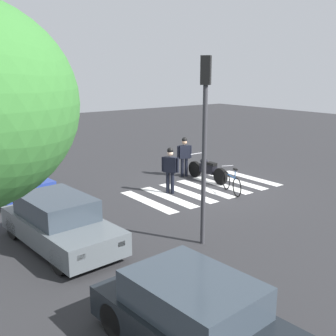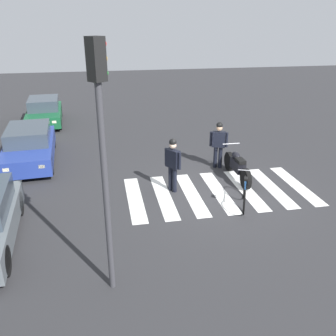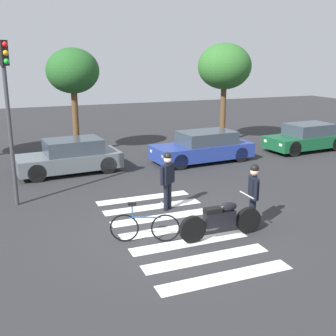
{
  "view_description": "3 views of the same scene",
  "coord_description": "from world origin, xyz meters",
  "px_view_note": "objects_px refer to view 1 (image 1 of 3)",
  "views": [
    {
      "loc": [
        -11.44,
        10.5,
        4.54
      ],
      "look_at": [
        0.11,
        1.73,
        1.07
      ],
      "focal_mm": 43.87,
      "sensor_mm": 36.0,
      "label": 1
    },
    {
      "loc": [
        -9.91,
        3.53,
        5.13
      ],
      "look_at": [
        -0.23,
        1.7,
        1.04
      ],
      "focal_mm": 38.56,
      "sensor_mm": 36.0,
      "label": 2
    },
    {
      "loc": [
        -4.01,
        -9.45,
        4.44
      ],
      "look_at": [
        0.45,
        1.67,
        1.22
      ],
      "focal_mm": 44.51,
      "sensor_mm": 36.0,
      "label": 3
    }
  ],
  "objects_px": {
    "car_blue_hatchback": "(7,177)",
    "traffic_light_pole": "(205,123)",
    "police_motorcycle": "(207,170)",
    "officer_on_foot": "(184,154)",
    "car_grey_coupe": "(60,223)",
    "leaning_bicycle": "(231,183)",
    "car_black_suv": "(199,320)",
    "officer_by_motorcycle": "(170,167)"
  },
  "relations": [
    {
      "from": "police_motorcycle",
      "to": "officer_on_foot",
      "type": "bearing_deg",
      "value": 16.0
    },
    {
      "from": "traffic_light_pole",
      "to": "car_blue_hatchback",
      "type": "bearing_deg",
      "value": 19.72
    },
    {
      "from": "car_black_suv",
      "to": "traffic_light_pole",
      "type": "height_order",
      "value": "traffic_light_pole"
    },
    {
      "from": "officer_on_foot",
      "to": "officer_by_motorcycle",
      "type": "distance_m",
      "value": 2.61
    },
    {
      "from": "officer_on_foot",
      "to": "officer_by_motorcycle",
      "type": "height_order",
      "value": "officer_by_motorcycle"
    },
    {
      "from": "police_motorcycle",
      "to": "car_grey_coupe",
      "type": "bearing_deg",
      "value": 108.52
    },
    {
      "from": "officer_on_foot",
      "to": "car_blue_hatchback",
      "type": "bearing_deg",
      "value": 73.98
    },
    {
      "from": "officer_on_foot",
      "to": "car_black_suv",
      "type": "relative_size",
      "value": 0.43
    },
    {
      "from": "officer_by_motorcycle",
      "to": "car_grey_coupe",
      "type": "distance_m",
      "value": 5.59
    },
    {
      "from": "leaning_bicycle",
      "to": "car_black_suv",
      "type": "bearing_deg",
      "value": 130.93
    },
    {
      "from": "police_motorcycle",
      "to": "officer_on_foot",
      "type": "relative_size",
      "value": 1.3
    },
    {
      "from": "officer_on_foot",
      "to": "officer_by_motorcycle",
      "type": "xyz_separation_m",
      "value": [
        -1.64,
        2.03,
        0.02
      ]
    },
    {
      "from": "police_motorcycle",
      "to": "leaning_bicycle",
      "type": "bearing_deg",
      "value": 165.56
    },
    {
      "from": "car_black_suv",
      "to": "police_motorcycle",
      "type": "bearing_deg",
      "value": -43.31
    },
    {
      "from": "car_blue_hatchback",
      "to": "traffic_light_pole",
      "type": "height_order",
      "value": "traffic_light_pole"
    },
    {
      "from": "officer_on_foot",
      "to": "car_grey_coupe",
      "type": "bearing_deg",
      "value": 116.86
    },
    {
      "from": "officer_by_motorcycle",
      "to": "police_motorcycle",
      "type": "bearing_deg",
      "value": -77.91
    },
    {
      "from": "car_grey_coupe",
      "to": "traffic_light_pole",
      "type": "height_order",
      "value": "traffic_light_pole"
    },
    {
      "from": "officer_on_foot",
      "to": "leaning_bicycle",
      "type": "bearing_deg",
      "value": 177.03
    },
    {
      "from": "car_black_suv",
      "to": "car_blue_hatchback",
      "type": "bearing_deg",
      "value": -1.15
    },
    {
      "from": "officer_on_foot",
      "to": "car_blue_hatchback",
      "type": "xyz_separation_m",
      "value": [
        1.99,
        6.92,
        -0.36
      ]
    },
    {
      "from": "officer_on_foot",
      "to": "traffic_light_pole",
      "type": "distance_m",
      "value": 7.46
    },
    {
      "from": "traffic_light_pole",
      "to": "car_grey_coupe",
      "type": "bearing_deg",
      "value": 55.48
    },
    {
      "from": "leaning_bicycle",
      "to": "officer_on_foot",
      "type": "height_order",
      "value": "officer_on_foot"
    },
    {
      "from": "car_black_suv",
      "to": "car_grey_coupe",
      "type": "bearing_deg",
      "value": 0.99
    },
    {
      "from": "officer_by_motorcycle",
      "to": "car_black_suv",
      "type": "distance_m",
      "value": 9.01
    },
    {
      "from": "officer_by_motorcycle",
      "to": "officer_on_foot",
      "type": "bearing_deg",
      "value": -51.16
    },
    {
      "from": "leaning_bicycle",
      "to": "officer_by_motorcycle",
      "type": "relative_size",
      "value": 0.92
    },
    {
      "from": "leaning_bicycle",
      "to": "officer_by_motorcycle",
      "type": "height_order",
      "value": "officer_by_motorcycle"
    },
    {
      "from": "car_blue_hatchback",
      "to": "traffic_light_pole",
      "type": "relative_size",
      "value": 0.91
    },
    {
      "from": "officer_by_motorcycle",
      "to": "car_blue_hatchback",
      "type": "xyz_separation_m",
      "value": [
        3.62,
        4.89,
        -0.38
      ]
    },
    {
      "from": "car_grey_coupe",
      "to": "police_motorcycle",
      "type": "bearing_deg",
      "value": -71.48
    },
    {
      "from": "officer_on_foot",
      "to": "officer_by_motorcycle",
      "type": "bearing_deg",
      "value": 128.84
    },
    {
      "from": "officer_by_motorcycle",
      "to": "traffic_light_pole",
      "type": "height_order",
      "value": "traffic_light_pole"
    },
    {
      "from": "car_grey_coupe",
      "to": "car_blue_hatchback",
      "type": "height_order",
      "value": "car_grey_coupe"
    },
    {
      "from": "police_motorcycle",
      "to": "car_black_suv",
      "type": "distance_m",
      "value": 10.88
    },
    {
      "from": "leaning_bicycle",
      "to": "car_grey_coupe",
      "type": "relative_size",
      "value": 0.4
    },
    {
      "from": "police_motorcycle",
      "to": "leaning_bicycle",
      "type": "relative_size",
      "value": 1.4
    },
    {
      "from": "car_black_suv",
      "to": "officer_by_motorcycle",
      "type": "bearing_deg",
      "value": -34.56
    },
    {
      "from": "car_grey_coupe",
      "to": "car_blue_hatchback",
      "type": "bearing_deg",
      "value": -3.18
    },
    {
      "from": "car_black_suv",
      "to": "leaning_bicycle",
      "type": "bearing_deg",
      "value": -49.07
    },
    {
      "from": "leaning_bicycle",
      "to": "police_motorcycle",
      "type": "bearing_deg",
      "value": -14.44
    }
  ]
}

